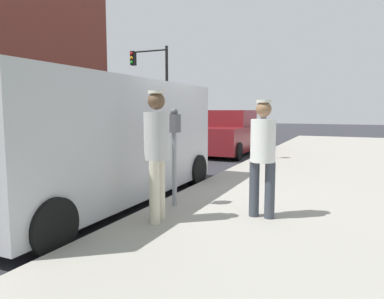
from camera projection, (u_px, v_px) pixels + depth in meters
ground_plane at (136, 194)px, 6.96m from camera, size 80.00×80.00×0.00m
sidewalk_slab at (324, 211)px, 5.52m from camera, size 5.00×32.00×0.15m
parking_meter_near at (174, 140)px, 5.43m from camera, size 0.14×0.18×1.52m
parking_meter_far at (263, 125)px, 10.87m from camera, size 0.14×0.18×1.52m
pedestrian_in_gray at (157, 147)px, 4.67m from camera, size 0.34×0.36×1.74m
pedestrian_in_white at (263, 151)px, 4.84m from camera, size 0.36×0.34×1.63m
parked_van at (98, 138)px, 6.09m from camera, size 2.14×5.21×2.15m
parked_sedan_ahead at (228, 134)px, 13.43m from camera, size 1.98×4.42×1.65m
traffic_light_corner at (154, 77)px, 20.02m from camera, size 2.48×0.42×5.20m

